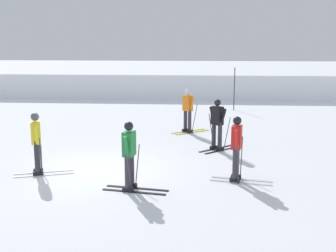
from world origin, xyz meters
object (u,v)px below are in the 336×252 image
Objects in this scene: trail_marker_pole at (234,89)px; skier_red at (237,147)px; skier_orange at (188,110)px; skier_green at (130,154)px; skier_black at (217,123)px; skier_yellow at (37,142)px.

skier_red is at bearing -93.98° from trail_marker_pole.
skier_orange is 1.00× the size of skier_red.
skier_green is (-1.22, -6.83, -0.00)m from skier_orange.
trail_marker_pole is at bearing 68.52° from skier_orange.
skier_orange is at bearing 110.89° from skier_black.
skier_black is at bearing 31.22° from skier_yellow.
skier_orange is at bearing 79.84° from skier_green.
skier_yellow is (-3.92, -5.74, -0.00)m from skier_orange.
skier_orange is 1.00× the size of skier_yellow.
skier_red is (1.42, -5.93, -0.00)m from skier_orange.
skier_green is 4.68m from skier_black.
skier_orange is 6.94m from skier_green.
skier_yellow is at bearing 158.10° from skier_green.
skier_red is at bearing -76.53° from skier_orange.
skier_orange is 0.78× the size of trail_marker_pole.
trail_marker_pole is (2.23, 5.66, 0.18)m from skier_orange.
skier_black is 0.78× the size of trail_marker_pole.
skier_black and skier_red have the same top height.
skier_orange is at bearing -111.48° from trail_marker_pole.
skier_red is at bearing -2.01° from skier_yellow.
skier_green is 2.79m from skier_red.
trail_marker_pole reaches higher than skier_green.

